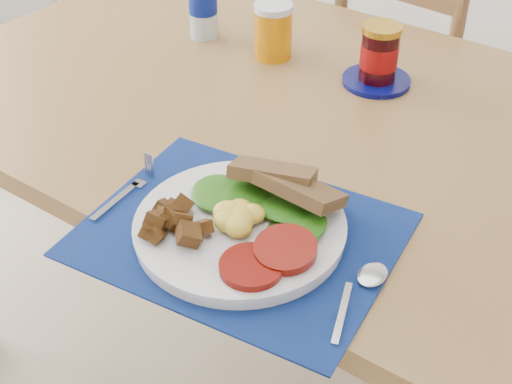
% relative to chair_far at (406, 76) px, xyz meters
% --- Properties ---
extents(table, '(1.40, 0.90, 0.75)m').
position_rel_chair_far_xyz_m(table, '(0.01, -0.63, 0.14)').
color(table, brown).
rests_on(table, ground).
extents(chair_far, '(0.41, 0.40, 1.02)m').
position_rel_chair_far_xyz_m(chair_far, '(0.00, 0.00, 0.00)').
color(chair_far, brown).
rests_on(chair_far, ground).
extents(placemat, '(0.47, 0.39, 0.00)m').
position_rel_chair_far_xyz_m(placemat, '(0.18, -0.98, 0.23)').
color(placemat, black).
rests_on(placemat, table).
extents(breakfast_plate, '(0.30, 0.30, 0.07)m').
position_rel_chair_far_xyz_m(breakfast_plate, '(0.17, -0.98, 0.25)').
color(breakfast_plate, silver).
rests_on(breakfast_plate, placemat).
extents(fork, '(0.02, 0.15, 0.00)m').
position_rel_chair_far_xyz_m(fork, '(-0.02, -1.00, 0.23)').
color(fork, '#B2B5BA').
rests_on(fork, placemat).
extents(spoon, '(0.05, 0.16, 0.00)m').
position_rel_chair_far_xyz_m(spoon, '(0.37, -0.98, 0.23)').
color(spoon, '#B2B5BA').
rests_on(spoon, placemat).
extents(juice_glass, '(0.08, 0.08, 0.11)m').
position_rel_chair_far_xyz_m(juice_glass, '(-0.10, -0.48, 0.28)').
color(juice_glass, '#CF7705').
rests_on(juice_glass, table).
extents(jam_on_saucer, '(0.13, 0.13, 0.12)m').
position_rel_chair_far_xyz_m(jam_on_saucer, '(0.13, -0.46, 0.28)').
color(jam_on_saucer, '#050850').
rests_on(jam_on_saucer, table).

